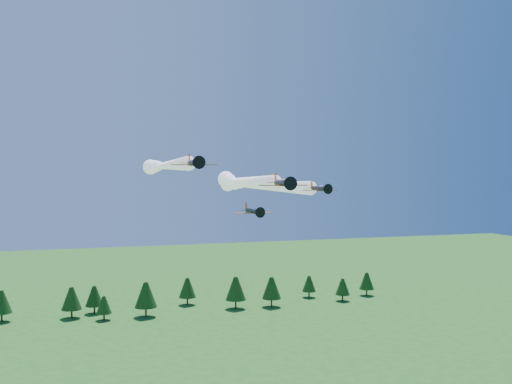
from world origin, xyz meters
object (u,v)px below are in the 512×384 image
object	(u,v)px
plane_left	(164,166)
plane_right	(255,185)
plane_lead	(241,181)
plane_slot	(253,211)

from	to	relation	value
plane_left	plane_right	distance (m)	21.64
plane_lead	plane_left	size ratio (longest dim) A/B	0.89
plane_slot	plane_left	bearing A→B (deg)	114.83
plane_right	plane_slot	bearing A→B (deg)	-111.20
plane_left	plane_slot	distance (m)	27.82
plane_lead	plane_slot	distance (m)	11.03
plane_right	plane_slot	xyz separation A→B (m)	(-8.15, -24.68, -4.32)
plane_lead	plane_right	xyz separation A→B (m)	(7.65, 15.10, -1.13)
plane_left	plane_slot	size ratio (longest dim) A/B	7.26
plane_left	plane_slot	xyz separation A→B (m)	(12.97, -23.00, -8.73)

